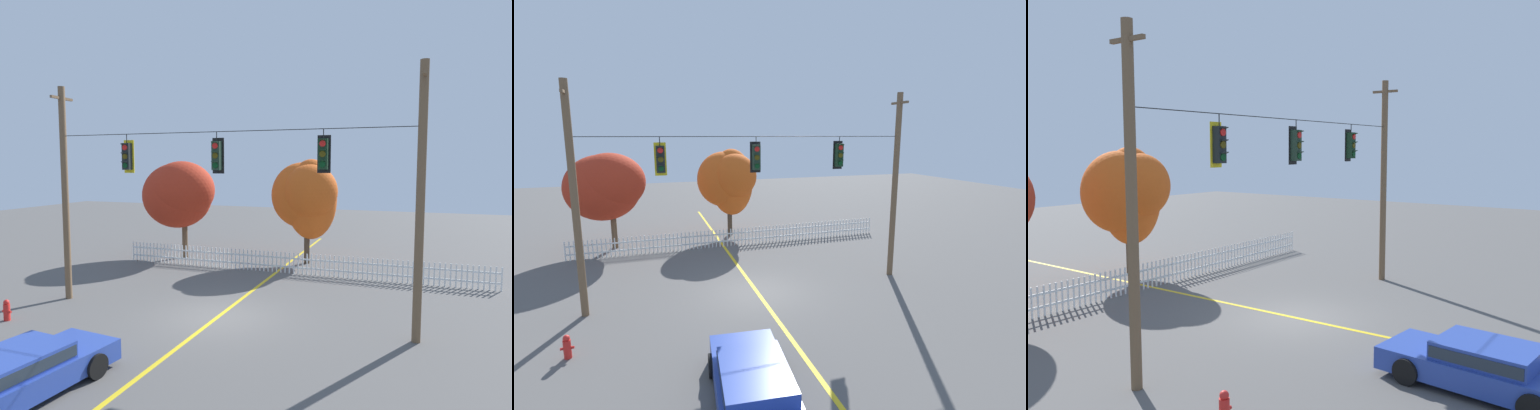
% 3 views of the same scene
% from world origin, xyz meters
% --- Properties ---
extents(ground, '(80.00, 80.00, 0.00)m').
position_xyz_m(ground, '(0.00, 0.00, 0.00)').
color(ground, '#565451').
extents(lane_centerline_stripe, '(0.16, 36.00, 0.01)m').
position_xyz_m(lane_centerline_stripe, '(0.00, 0.00, 0.00)').
color(lane_centerline_stripe, gold).
rests_on(lane_centerline_stripe, ground).
extents(signal_support_span, '(13.55, 1.10, 8.45)m').
position_xyz_m(signal_support_span, '(0.00, 0.00, 4.31)').
color(signal_support_span, brown).
rests_on(signal_support_span, ground).
extents(traffic_signal_southbound_primary, '(0.43, 0.38, 1.44)m').
position_xyz_m(traffic_signal_southbound_primary, '(-3.67, 0.01, 5.72)').
color(traffic_signal_southbound_primary, black).
extents(traffic_signal_westbound_side, '(0.43, 0.38, 1.44)m').
position_xyz_m(traffic_signal_westbound_side, '(0.00, 0.01, 5.72)').
color(traffic_signal_westbound_side, black).
extents(traffic_signal_northbound_secondary, '(0.43, 0.38, 1.40)m').
position_xyz_m(traffic_signal_northbound_secondary, '(3.71, 0.01, 5.75)').
color(traffic_signal_northbound_secondary, black).
extents(white_picket_fence, '(18.64, 0.06, 1.05)m').
position_xyz_m(white_picket_fence, '(0.78, 7.06, 0.53)').
color(white_picket_fence, white).
rests_on(white_picket_fence, ground).
extents(autumn_maple_mid, '(3.75, 3.32, 5.72)m').
position_xyz_m(autumn_maple_mid, '(0.94, 9.58, 3.73)').
color(autumn_maple_mid, '#473828').
rests_on(autumn_maple_mid, ground).
extents(parked_car, '(2.37, 4.81, 1.15)m').
position_xyz_m(parked_car, '(-2.03, -6.62, 0.61)').
color(parked_car, '#28429E').
rests_on(parked_car, ground).
extents(fire_hydrant, '(0.38, 0.22, 0.74)m').
position_xyz_m(fire_hydrant, '(-6.76, -2.83, 0.36)').
color(fire_hydrant, red).
rests_on(fire_hydrant, ground).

